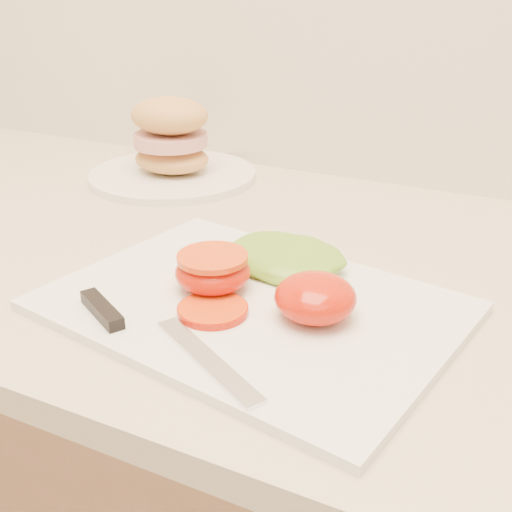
% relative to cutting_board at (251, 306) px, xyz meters
% --- Properties ---
extents(cutting_board, '(0.43, 0.34, 0.01)m').
position_rel_cutting_board_xyz_m(cutting_board, '(0.00, 0.00, 0.00)').
color(cutting_board, white).
rests_on(cutting_board, counter).
extents(tomato_half_dome, '(0.08, 0.08, 0.04)m').
position_rel_cutting_board_xyz_m(tomato_half_dome, '(0.07, -0.00, 0.03)').
color(tomato_half_dome, red).
rests_on(tomato_half_dome, cutting_board).
extents(tomato_half_cut, '(0.08, 0.08, 0.04)m').
position_rel_cutting_board_xyz_m(tomato_half_cut, '(-0.05, 0.01, 0.03)').
color(tomato_half_cut, red).
rests_on(tomato_half_cut, cutting_board).
extents(tomato_slice_0, '(0.07, 0.07, 0.01)m').
position_rel_cutting_board_xyz_m(tomato_slice_0, '(-0.02, -0.04, 0.01)').
color(tomato_slice_0, '#FE510D').
rests_on(tomato_slice_0, cutting_board).
extents(lettuce_leaf_0, '(0.14, 0.09, 0.03)m').
position_rel_cutting_board_xyz_m(lettuce_leaf_0, '(-0.00, 0.08, 0.02)').
color(lettuce_leaf_0, '#7DAF2E').
rests_on(lettuce_leaf_0, cutting_board).
extents(knife, '(0.23, 0.09, 0.01)m').
position_rel_cutting_board_xyz_m(knife, '(-0.06, -0.09, 0.01)').
color(knife, silver).
rests_on(knife, cutting_board).
extents(sandwich_plate, '(0.26, 0.26, 0.13)m').
position_rel_cutting_board_xyz_m(sandwich_plate, '(-0.30, 0.32, 0.04)').
color(sandwich_plate, white).
rests_on(sandwich_plate, counter).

